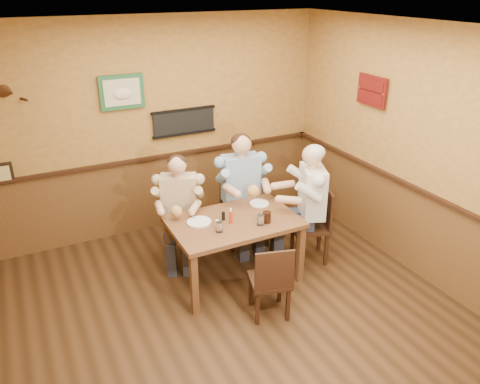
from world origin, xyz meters
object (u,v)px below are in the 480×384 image
at_px(diner_white_elder, 311,210).
at_px(salt_shaker, 217,224).
at_px(diner_blue_polo, 241,196).
at_px(hot_sauce_bottle, 231,216).
at_px(pepper_shaker, 223,216).
at_px(chair_back_left, 181,227).
at_px(diner_tan_shirt, 180,214).
at_px(water_glass_left, 219,227).
at_px(chair_near_side, 270,279).
at_px(dining_table, 234,227).
at_px(water_glass_mid, 261,220).
at_px(cola_tumbler, 267,217).
at_px(chair_back_right, 241,211).
at_px(chair_right_end, 310,225).

bearing_deg(diner_white_elder, salt_shaker, -66.40).
bearing_deg(diner_blue_polo, hot_sauce_bottle, -115.94).
bearing_deg(salt_shaker, pepper_shaker, 44.03).
bearing_deg(pepper_shaker, chair_back_left, 115.40).
distance_m(diner_tan_shirt, water_glass_left, 0.87).
height_order(chair_back_left, chair_near_side, chair_back_left).
bearing_deg(dining_table, hot_sauce_bottle, -142.60).
height_order(dining_table, water_glass_left, water_glass_left).
distance_m(chair_back_left, water_glass_mid, 1.14).
relative_size(water_glass_mid, pepper_shaker, 1.22).
relative_size(diner_blue_polo, cola_tumbler, 10.97).
relative_size(chair_back_right, hot_sauce_bottle, 5.90).
bearing_deg(hot_sauce_bottle, diner_blue_polo, 56.09).
height_order(dining_table, cola_tumbler, cola_tumbler).
relative_size(dining_table, cola_tumbler, 11.48).
height_order(chair_right_end, hot_sauce_bottle, chair_right_end).
relative_size(cola_tumbler, pepper_shaker, 1.27).
bearing_deg(chair_near_side, hot_sauce_bottle, -65.99).
height_order(dining_table, chair_back_left, chair_back_left).
bearing_deg(salt_shaker, hot_sauce_bottle, 7.77).
bearing_deg(chair_right_end, water_glass_left, -62.02).
bearing_deg(cola_tumbler, hot_sauce_bottle, 156.13).
bearing_deg(pepper_shaker, dining_table, -29.05).
bearing_deg(chair_near_side, diner_white_elder, -128.56).
relative_size(diner_white_elder, hot_sauce_bottle, 8.33).
relative_size(chair_near_side, salt_shaker, 9.66).
height_order(cola_tumbler, pepper_shaker, cola_tumbler).
height_order(water_glass_left, cola_tumbler, cola_tumbler).
xyz_separation_m(water_glass_left, water_glass_mid, (0.46, -0.06, 0.00)).
bearing_deg(pepper_shaker, cola_tumbler, -33.02).
relative_size(diner_blue_polo, pepper_shaker, 13.90).
distance_m(diner_blue_polo, cola_tumbler, 0.89).
distance_m(chair_near_side, cola_tumbler, 0.70).
relative_size(chair_back_left, diner_tan_shirt, 0.70).
height_order(diner_white_elder, salt_shaker, diner_white_elder).
height_order(dining_table, hot_sauce_bottle, hot_sauce_bottle).
bearing_deg(diner_white_elder, cola_tumbler, -54.57).
relative_size(cola_tumbler, hot_sauce_bottle, 0.77).
distance_m(diner_white_elder, salt_shaker, 1.24).
distance_m(chair_right_end, diner_tan_shirt, 1.57).
height_order(water_glass_mid, cola_tumbler, cola_tumbler).
bearing_deg(diner_blue_polo, chair_near_side, -97.26).
relative_size(chair_right_end, salt_shaker, 10.67).
height_order(chair_near_side, pepper_shaker, pepper_shaker).
xyz_separation_m(water_glass_left, pepper_shaker, (0.15, 0.22, -0.01)).
xyz_separation_m(chair_near_side, water_glass_mid, (0.17, 0.50, 0.39)).
xyz_separation_m(chair_back_left, diner_blue_polo, (0.81, 0.00, 0.24)).
height_order(chair_back_left, chair_right_end, chair_right_end).
xyz_separation_m(diner_blue_polo, cola_tumbler, (-0.12, -0.87, 0.14)).
distance_m(chair_back_right, water_glass_left, 1.12).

